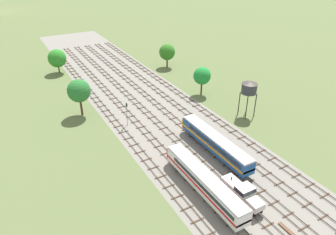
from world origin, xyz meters
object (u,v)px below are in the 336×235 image
Objects in this scene: shunter_loco_centre_left_nearest at (243,192)px; water_tower at (249,88)px; diesel_railcar_left_near at (204,181)px; diesel_railcar_centre_mid at (215,142)px; signal_post_nearest at (127,111)px.

water_tower is at bearing 47.10° from shunter_loco_centre_left_nearest.
diesel_railcar_left_near and diesel_railcar_centre_mid have the same top height.
diesel_railcar_centre_mid is (8.77, 8.65, 0.00)m from diesel_railcar_left_near.
diesel_railcar_left_near is at bearing -135.38° from diesel_railcar_centre_mid.
diesel_railcar_left_near is (-4.38, 4.66, 0.59)m from shunter_loco_centre_left_nearest.
diesel_railcar_centre_mid is at bearing 44.62° from diesel_railcar_left_near.
shunter_loco_centre_left_nearest is 6.43m from diesel_railcar_left_near.
water_tower is (25.46, 18.02, 4.78)m from diesel_railcar_left_near.
diesel_railcar_left_near is 31.55m from water_tower.
diesel_railcar_left_near is at bearing -144.71° from water_tower.
diesel_railcar_left_near is 28.02m from signal_post_nearest.
diesel_railcar_centre_mid is at bearing -150.70° from water_tower.
diesel_railcar_centre_mid is (4.38, 13.32, 0.59)m from shunter_loco_centre_left_nearest.
shunter_loco_centre_left_nearest is at bearing -132.90° from water_tower.
signal_post_nearest is (-27.65, 9.89, -3.70)m from water_tower.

